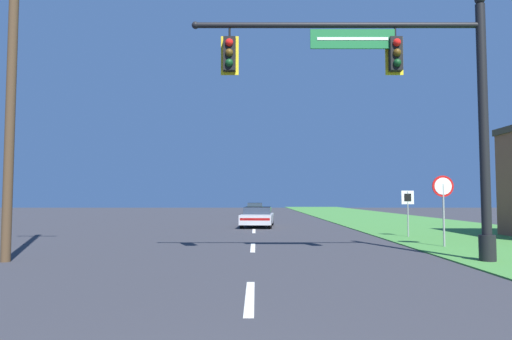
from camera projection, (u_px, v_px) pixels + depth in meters
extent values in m
cube|color=#428438|center=(406.00, 223.00, 31.94)|extent=(10.00, 110.00, 0.04)
cube|color=silver|center=(251.00, 297.00, 8.02)|extent=(0.16, 2.80, 0.01)
cube|color=silver|center=(254.00, 248.00, 16.01)|extent=(0.16, 2.80, 0.01)
cube|color=silver|center=(256.00, 231.00, 23.99)|extent=(0.16, 2.80, 0.01)
cube|color=silver|center=(256.00, 223.00, 31.98)|extent=(0.16, 2.80, 0.01)
cube|color=silver|center=(256.00, 218.00, 39.96)|extent=(0.16, 2.80, 0.01)
cylinder|color=black|center=(489.00, 248.00, 12.35)|extent=(0.44, 0.44, 0.70)
cylinder|color=black|center=(486.00, 130.00, 12.55)|extent=(0.26, 0.26, 7.14)
cylinder|color=black|center=(340.00, 25.00, 12.74)|extent=(7.99, 0.16, 0.16)
sphere|color=black|center=(197.00, 25.00, 12.76)|extent=(0.21, 0.21, 0.21)
cube|color=#196B33|center=(354.00, 39.00, 12.72)|extent=(2.36, 0.06, 0.55)
cube|color=white|center=(354.00, 39.00, 12.68)|extent=(1.98, 0.01, 0.08)
cylinder|color=black|center=(231.00, 31.00, 12.74)|extent=(0.06, 0.06, 0.35)
cube|color=yellow|center=(231.00, 56.00, 12.84)|extent=(0.50, 0.03, 1.11)
cube|color=black|center=(231.00, 54.00, 12.70)|extent=(0.34, 0.24, 0.95)
sphere|color=red|center=(231.00, 42.00, 12.58)|extent=(0.22, 0.22, 0.22)
sphere|color=#51380F|center=(231.00, 53.00, 12.56)|extent=(0.22, 0.22, 0.22)
sphere|color=#0F3D19|center=(231.00, 63.00, 12.55)|extent=(0.22, 0.22, 0.22)
cylinder|color=black|center=(397.00, 31.00, 12.73)|extent=(0.06, 0.06, 0.35)
cube|color=yellow|center=(396.00, 56.00, 12.82)|extent=(0.50, 0.03, 1.11)
cube|color=black|center=(397.00, 54.00, 12.69)|extent=(0.34, 0.24, 0.95)
sphere|color=red|center=(399.00, 42.00, 12.56)|extent=(0.22, 0.22, 0.22)
sphere|color=#51380F|center=(399.00, 52.00, 12.55)|extent=(0.22, 0.22, 0.22)
sphere|color=#0F3D19|center=(399.00, 63.00, 12.53)|extent=(0.22, 0.22, 0.22)
cylinder|color=black|center=(273.00, 220.00, 29.07)|extent=(0.22, 0.64, 0.64)
cylinder|color=black|center=(248.00, 220.00, 29.18)|extent=(0.22, 0.64, 0.64)
cylinder|color=black|center=(271.00, 223.00, 25.95)|extent=(0.22, 0.64, 0.64)
cylinder|color=black|center=(243.00, 223.00, 26.07)|extent=(0.22, 0.64, 0.64)
cube|color=#B7B7BC|center=(259.00, 219.00, 27.58)|extent=(2.13, 4.65, 0.55)
cube|color=#283342|center=(259.00, 210.00, 27.72)|extent=(1.73, 2.01, 0.42)
cube|color=#B7B7BC|center=(259.00, 208.00, 27.73)|extent=(1.69, 1.97, 0.06)
cube|color=#B71414|center=(256.00, 219.00, 25.36)|extent=(1.67, 0.18, 0.14)
cylinder|color=black|center=(264.00, 210.00, 51.76)|extent=(0.22, 0.64, 0.64)
cylinder|color=black|center=(249.00, 210.00, 51.76)|extent=(0.22, 0.64, 0.64)
cylinder|color=black|center=(264.00, 211.00, 48.65)|extent=(0.22, 0.64, 0.64)
cylinder|color=black|center=(249.00, 211.00, 48.66)|extent=(0.22, 0.64, 0.64)
cube|color=#235B2D|center=(256.00, 209.00, 50.22)|extent=(1.82, 4.51, 0.55)
cube|color=#283342|center=(256.00, 205.00, 50.36)|extent=(1.60, 1.89, 0.42)
cube|color=#235B2D|center=(256.00, 203.00, 50.37)|extent=(1.57, 1.86, 0.06)
cube|color=#B71414|center=(256.00, 209.00, 48.00)|extent=(1.67, 0.06, 0.14)
cylinder|color=gray|center=(445.00, 215.00, 16.09)|extent=(0.07, 0.07, 2.20)
cylinder|color=red|center=(445.00, 186.00, 16.15)|extent=(0.76, 0.04, 0.76)
cylinder|color=white|center=(445.00, 186.00, 16.12)|extent=(0.61, 0.01, 0.61)
cylinder|color=gray|center=(410.00, 214.00, 20.18)|extent=(0.06, 0.06, 2.00)
cube|color=white|center=(409.00, 197.00, 20.22)|extent=(0.55, 0.04, 0.60)
cube|color=black|center=(409.00, 197.00, 20.20)|extent=(0.31, 0.01, 0.34)
cylinder|color=#4C3823|center=(14.00, 65.00, 12.83)|extent=(0.26, 0.26, 10.97)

